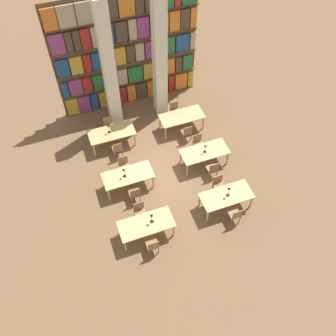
% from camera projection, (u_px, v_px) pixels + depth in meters
% --- Properties ---
extents(ground_plane, '(40.00, 40.00, 0.00)m').
position_uv_depth(ground_plane, '(166.00, 174.00, 15.68)').
color(ground_plane, brown).
extents(bookshelf_bank, '(6.51, 0.35, 5.50)m').
position_uv_depth(bookshelf_bank, '(127.00, 53.00, 16.44)').
color(bookshelf_bank, brown).
rests_on(bookshelf_bank, ground_plane).
extents(pillar_left, '(0.53, 0.53, 6.00)m').
position_uv_depth(pillar_left, '(109.00, 68.00, 15.29)').
color(pillar_left, silver).
rests_on(pillar_left, ground_plane).
extents(pillar_center, '(0.53, 0.53, 6.00)m').
position_uv_depth(pillar_center, '(160.00, 57.00, 15.76)').
color(pillar_center, silver).
rests_on(pillar_center, ground_plane).
extents(reading_table_0, '(1.99, 0.92, 0.77)m').
position_uv_depth(reading_table_0, '(146.00, 225.00, 13.40)').
color(reading_table_0, tan).
rests_on(reading_table_0, ground_plane).
extents(chair_0, '(0.42, 0.40, 0.90)m').
position_uv_depth(chair_0, '(153.00, 245.00, 13.12)').
color(chair_0, olive).
rests_on(chair_0, ground_plane).
extents(chair_1, '(0.42, 0.40, 0.90)m').
position_uv_depth(chair_1, '(140.00, 211.00, 13.98)').
color(chair_1, olive).
rests_on(chair_1, ground_plane).
extents(desk_lamp_0, '(0.14, 0.14, 0.48)m').
position_uv_depth(desk_lamp_0, '(152.00, 217.00, 13.14)').
color(desk_lamp_0, black).
rests_on(desk_lamp_0, reading_table_0).
extents(reading_table_1, '(1.99, 0.92, 0.77)m').
position_uv_depth(reading_table_1, '(226.00, 197.00, 14.16)').
color(reading_table_1, tan).
rests_on(reading_table_1, ground_plane).
extents(chair_2, '(0.42, 0.40, 0.90)m').
position_uv_depth(chair_2, '(235.00, 215.00, 13.89)').
color(chair_2, olive).
rests_on(chair_2, ground_plane).
extents(chair_3, '(0.42, 0.40, 0.90)m').
position_uv_depth(chair_3, '(218.00, 184.00, 14.75)').
color(chair_3, olive).
rests_on(chair_3, ground_plane).
extents(desk_lamp_1, '(0.14, 0.14, 0.50)m').
position_uv_depth(desk_lamp_1, '(229.00, 190.00, 13.83)').
color(desk_lamp_1, black).
rests_on(desk_lamp_1, reading_table_1).
extents(reading_table_2, '(1.99, 0.92, 0.77)m').
position_uv_depth(reading_table_2, '(128.00, 176.00, 14.75)').
color(reading_table_2, tan).
rests_on(reading_table_2, ground_plane).
extents(chair_4, '(0.42, 0.40, 0.90)m').
position_uv_depth(chair_4, '(135.00, 193.00, 14.49)').
color(chair_4, olive).
rests_on(chair_4, ground_plane).
extents(chair_5, '(0.42, 0.40, 0.90)m').
position_uv_depth(chair_5, '(124.00, 165.00, 15.35)').
color(chair_5, olive).
rests_on(chair_5, ground_plane).
extents(desk_lamp_2, '(0.14, 0.14, 0.46)m').
position_uv_depth(desk_lamp_2, '(124.00, 171.00, 14.41)').
color(desk_lamp_2, black).
rests_on(desk_lamp_2, reading_table_2).
extents(reading_table_3, '(1.99, 0.92, 0.77)m').
position_uv_depth(reading_table_3, '(205.00, 153.00, 15.51)').
color(reading_table_3, tan).
rests_on(reading_table_3, ground_plane).
extents(chair_6, '(0.42, 0.40, 0.90)m').
position_uv_depth(chair_6, '(212.00, 168.00, 15.25)').
color(chair_6, olive).
rests_on(chair_6, ground_plane).
extents(chair_7, '(0.42, 0.40, 0.90)m').
position_uv_depth(chair_7, '(198.00, 143.00, 16.11)').
color(chair_7, olive).
rests_on(chair_7, ground_plane).
extents(desk_lamp_3, '(0.14, 0.14, 0.42)m').
position_uv_depth(desk_lamp_3, '(205.00, 147.00, 15.20)').
color(desk_lamp_3, black).
rests_on(desk_lamp_3, reading_table_3).
extents(reading_table_4, '(1.99, 0.92, 0.77)m').
position_uv_depth(reading_table_4, '(112.00, 134.00, 16.18)').
color(reading_table_4, tan).
rests_on(reading_table_4, ground_plane).
extents(chair_8, '(0.42, 0.40, 0.90)m').
position_uv_depth(chair_8, '(118.00, 149.00, 15.91)').
color(chair_8, olive).
rests_on(chair_8, ground_plane).
extents(chair_9, '(0.42, 0.40, 0.90)m').
position_uv_depth(chair_9, '(109.00, 125.00, 16.77)').
color(chair_9, olive).
rests_on(chair_9, ground_plane).
extents(desk_lamp_4, '(0.14, 0.14, 0.44)m').
position_uv_depth(desk_lamp_4, '(108.00, 127.00, 15.88)').
color(desk_lamp_4, black).
rests_on(desk_lamp_4, reading_table_4).
extents(reading_table_5, '(1.99, 0.92, 0.77)m').
position_uv_depth(reading_table_5, '(182.00, 117.00, 16.80)').
color(reading_table_5, tan).
rests_on(reading_table_5, ground_plane).
extents(chair_10, '(0.42, 0.40, 0.90)m').
position_uv_depth(chair_10, '(187.00, 132.00, 16.52)').
color(chair_10, olive).
rests_on(chair_10, ground_plane).
extents(chair_11, '(0.42, 0.40, 0.90)m').
position_uv_depth(chair_11, '(175.00, 110.00, 17.38)').
color(chair_11, olive).
rests_on(chair_11, ground_plane).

